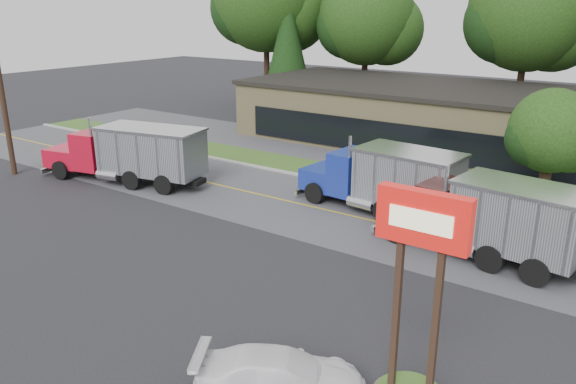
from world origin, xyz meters
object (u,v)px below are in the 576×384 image
object	(u,v)px
utility_pole	(1,91)
bilo_sign	(413,343)
dump_truck_red	(131,152)
rally_car	(280,376)
dump_truck_blue	(387,178)
dump_truck_maroon	(490,217)

from	to	relation	value
utility_pole	bilo_sign	size ratio (longest dim) A/B	1.68
dump_truck_red	rally_car	world-z (taller)	dump_truck_red
bilo_sign	rally_car	size ratio (longest dim) A/B	1.31
bilo_sign	dump_truck_blue	world-z (taller)	bilo_sign
bilo_sign	dump_truck_blue	distance (m)	14.60
dump_truck_blue	bilo_sign	bearing A→B (deg)	123.26
utility_pole	rally_car	world-z (taller)	utility_pole
utility_pole	dump_truck_maroon	bearing A→B (deg)	9.19
bilo_sign	rally_car	bearing A→B (deg)	-154.45
dump_truck_red	dump_truck_maroon	bearing A→B (deg)	171.80
dump_truck_red	utility_pole	bearing A→B (deg)	10.42
dump_truck_blue	dump_truck_maroon	world-z (taller)	same
dump_truck_red	rally_car	xyz separation A→B (m)	(18.12, -10.50, -1.16)
utility_pole	dump_truck_maroon	xyz separation A→B (m)	(27.37, 4.43, -3.29)
utility_pole	dump_truck_blue	size ratio (longest dim) A/B	1.17
utility_pole	bilo_sign	xyz separation A→B (m)	(28.50, -6.00, -3.07)
dump_truck_blue	dump_truck_maroon	bearing A→B (deg)	162.00
dump_truck_maroon	bilo_sign	bearing A→B (deg)	103.31
dump_truck_blue	dump_truck_maroon	xyz separation A→B (m)	(5.72, -2.46, -0.00)
utility_pole	dump_truck_red	size ratio (longest dim) A/B	0.95
dump_truck_blue	dump_truck_maroon	distance (m)	6.22
utility_pole	dump_truck_red	distance (m)	8.64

